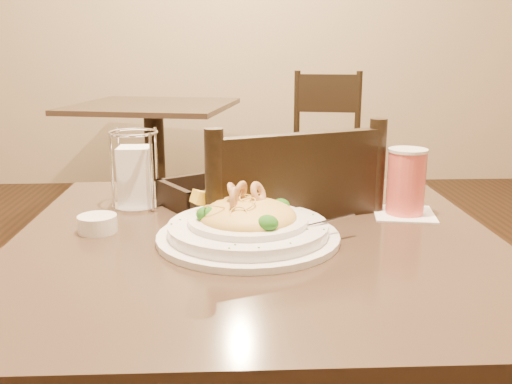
{
  "coord_description": "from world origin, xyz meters",
  "views": [
    {
      "loc": [
        -0.05,
        -1.0,
        1.08
      ],
      "look_at": [
        0.0,
        0.02,
        0.81
      ],
      "focal_mm": 40.0,
      "sensor_mm": 36.0,
      "label": 1
    }
  ],
  "objects_px": {
    "side_plate": "(283,197)",
    "butter_ramekin": "(97,224)",
    "main_table": "(256,348)",
    "bread_basket": "(212,195)",
    "background_table": "(154,142)",
    "pasta_bowl": "(248,225)",
    "dining_chair_far": "(327,141)",
    "drink_glass": "(406,182)",
    "napkin_caddy": "(135,175)",
    "dining_chair_near": "(272,301)"
  },
  "relations": [
    {
      "from": "dining_chair_near",
      "to": "butter_ramekin",
      "type": "relative_size",
      "value": 12.63
    },
    {
      "from": "pasta_bowl",
      "to": "drink_glass",
      "type": "distance_m",
      "value": 0.37
    },
    {
      "from": "dining_chair_far",
      "to": "butter_ramekin",
      "type": "height_order",
      "value": "dining_chair_far"
    },
    {
      "from": "main_table",
      "to": "butter_ramekin",
      "type": "height_order",
      "value": "butter_ramekin"
    },
    {
      "from": "bread_basket",
      "to": "napkin_caddy",
      "type": "xyz_separation_m",
      "value": [
        -0.16,
        -0.01,
        0.05
      ]
    },
    {
      "from": "background_table",
      "to": "butter_ramekin",
      "type": "relative_size",
      "value": 14.46
    },
    {
      "from": "main_table",
      "to": "drink_glass",
      "type": "bearing_deg",
      "value": 22.0
    },
    {
      "from": "background_table",
      "to": "dining_chair_far",
      "type": "bearing_deg",
      "value": 0.39
    },
    {
      "from": "dining_chair_far",
      "to": "butter_ramekin",
      "type": "xyz_separation_m",
      "value": [
        -0.85,
        -2.45,
        0.25
      ]
    },
    {
      "from": "background_table",
      "to": "napkin_caddy",
      "type": "height_order",
      "value": "napkin_caddy"
    },
    {
      "from": "main_table",
      "to": "pasta_bowl",
      "type": "distance_m",
      "value": 0.26
    },
    {
      "from": "main_table",
      "to": "bread_basket",
      "type": "relative_size",
      "value": 3.56
    },
    {
      "from": "side_plate",
      "to": "butter_ramekin",
      "type": "xyz_separation_m",
      "value": [
        -0.37,
        -0.22,
        0.01
      ]
    },
    {
      "from": "main_table",
      "to": "background_table",
      "type": "height_order",
      "value": "same"
    },
    {
      "from": "bread_basket",
      "to": "napkin_caddy",
      "type": "relative_size",
      "value": 1.49
    },
    {
      "from": "pasta_bowl",
      "to": "butter_ramekin",
      "type": "distance_m",
      "value": 0.29
    },
    {
      "from": "main_table",
      "to": "drink_glass",
      "type": "height_order",
      "value": "drink_glass"
    },
    {
      "from": "bread_basket",
      "to": "side_plate",
      "type": "bearing_deg",
      "value": 10.79
    },
    {
      "from": "background_table",
      "to": "bread_basket",
      "type": "bearing_deg",
      "value": -79.33
    },
    {
      "from": "bread_basket",
      "to": "background_table",
      "type": "bearing_deg",
      "value": 100.67
    },
    {
      "from": "main_table",
      "to": "side_plate",
      "type": "distance_m",
      "value": 0.36
    },
    {
      "from": "background_table",
      "to": "main_table",
      "type": "bearing_deg",
      "value": -78.29
    },
    {
      "from": "pasta_bowl",
      "to": "drink_glass",
      "type": "bearing_deg",
      "value": 24.12
    },
    {
      "from": "drink_glass",
      "to": "napkin_caddy",
      "type": "bearing_deg",
      "value": 171.61
    },
    {
      "from": "dining_chair_far",
      "to": "drink_glass",
      "type": "height_order",
      "value": "dining_chair_far"
    },
    {
      "from": "background_table",
      "to": "dining_chair_far",
      "type": "relative_size",
      "value": 1.15
    },
    {
      "from": "napkin_caddy",
      "to": "side_plate",
      "type": "xyz_separation_m",
      "value": [
        0.33,
        0.05,
        -0.07
      ]
    },
    {
      "from": "side_plate",
      "to": "butter_ramekin",
      "type": "relative_size",
      "value": 2.39
    },
    {
      "from": "main_table",
      "to": "side_plate",
      "type": "bearing_deg",
      "value": 74.22
    },
    {
      "from": "side_plate",
      "to": "butter_ramekin",
      "type": "bearing_deg",
      "value": -149.72
    },
    {
      "from": "bread_basket",
      "to": "side_plate",
      "type": "xyz_separation_m",
      "value": [
        0.16,
        0.03,
        -0.01
      ]
    },
    {
      "from": "background_table",
      "to": "bread_basket",
      "type": "height_order",
      "value": "bread_basket"
    },
    {
      "from": "main_table",
      "to": "napkin_caddy",
      "type": "bearing_deg",
      "value": 140.14
    },
    {
      "from": "drink_glass",
      "to": "side_plate",
      "type": "xyz_separation_m",
      "value": [
        -0.24,
        0.13,
        -0.06
      ]
    },
    {
      "from": "main_table",
      "to": "dining_chair_far",
      "type": "xyz_separation_m",
      "value": [
        0.55,
        2.49,
        -0.0
      ]
    },
    {
      "from": "background_table",
      "to": "pasta_bowl",
      "type": "relative_size",
      "value": 2.93
    },
    {
      "from": "bread_basket",
      "to": "napkin_caddy",
      "type": "distance_m",
      "value": 0.17
    },
    {
      "from": "background_table",
      "to": "napkin_caddy",
      "type": "distance_m",
      "value": 2.3
    },
    {
      "from": "pasta_bowl",
      "to": "napkin_caddy",
      "type": "xyz_separation_m",
      "value": [
        -0.24,
        0.23,
        0.04
      ]
    },
    {
      "from": "background_table",
      "to": "drink_glass",
      "type": "xyz_separation_m",
      "value": [
        0.83,
        -2.35,
        0.3
      ]
    },
    {
      "from": "bread_basket",
      "to": "dining_chair_far",
      "type": "bearing_deg",
      "value": 74.14
    },
    {
      "from": "side_plate",
      "to": "bread_basket",
      "type": "bearing_deg",
      "value": -169.21
    },
    {
      "from": "pasta_bowl",
      "to": "dining_chair_near",
      "type": "bearing_deg",
      "value": 75.15
    },
    {
      "from": "dining_chair_near",
      "to": "bread_basket",
      "type": "relative_size",
      "value": 3.68
    },
    {
      "from": "main_table",
      "to": "bread_basket",
      "type": "xyz_separation_m",
      "value": [
        -0.09,
        0.23,
        0.25
      ]
    },
    {
      "from": "side_plate",
      "to": "napkin_caddy",
      "type": "bearing_deg",
      "value": -172.01
    },
    {
      "from": "napkin_caddy",
      "to": "side_plate",
      "type": "relative_size",
      "value": 0.96
    },
    {
      "from": "main_table",
      "to": "dining_chair_far",
      "type": "relative_size",
      "value": 0.97
    },
    {
      "from": "background_table",
      "to": "drink_glass",
      "type": "relative_size",
      "value": 7.51
    },
    {
      "from": "butter_ramekin",
      "to": "napkin_caddy",
      "type": "bearing_deg",
      "value": 74.74
    }
  ]
}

